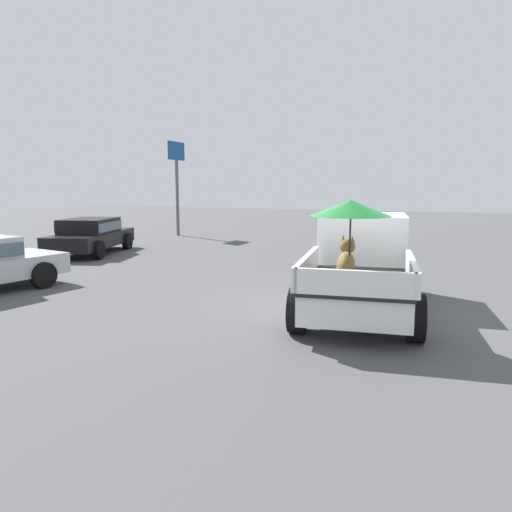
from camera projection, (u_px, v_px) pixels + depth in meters
The scene contains 4 objects.
ground_plane at pixel (359, 311), 9.82m from camera, with size 80.00×80.00×0.00m, color #4C4C4F.
pickup_truck_main at pixel (360, 261), 10.06m from camera, with size 5.26×2.80×2.31m.
parked_sedan_near at pixel (91, 234), 17.92m from camera, with size 4.62×2.89×1.33m.
motel_sign at pixel (177, 170), 24.12m from camera, with size 1.40×0.16×4.71m.
Camera 1 is at (-9.64, -1.65, 2.55)m, focal length 33.57 mm.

